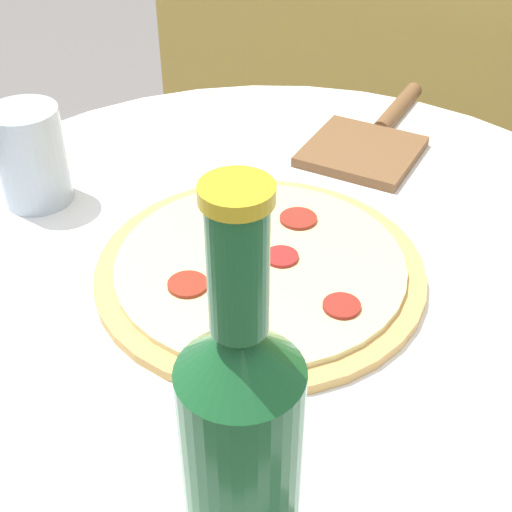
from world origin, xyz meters
TOP-DOWN VIEW (x-y plane):
  - table at (0.00, 0.00)m, footprint 0.80×0.80m
  - pizza at (-0.00, -0.03)m, footprint 0.31×0.31m
  - beer_bottle at (0.12, -0.27)m, footprint 0.07×0.07m
  - pizza_paddle at (-0.01, 0.26)m, footprint 0.13×0.26m
  - drinking_glass at (-0.27, -0.04)m, footprint 0.07×0.07m

SIDE VIEW (x-z plane):
  - table at x=0.00m, z-range 0.19..0.97m
  - pizza_paddle at x=-0.01m, z-range 0.77..0.80m
  - pizza at x=0.00m, z-range 0.78..0.80m
  - drinking_glass at x=-0.27m, z-range 0.78..0.88m
  - beer_bottle at x=0.12m, z-range 0.75..1.01m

